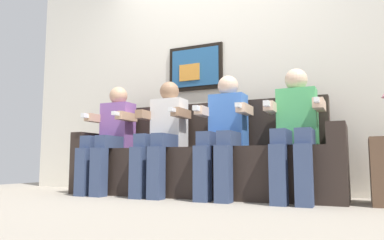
% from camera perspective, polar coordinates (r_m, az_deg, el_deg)
% --- Properties ---
extents(ground_plane, '(6.49, 6.49, 0.00)m').
position_cam_1_polar(ground_plane, '(3.20, -1.14, -12.28)').
color(ground_plane, '#9E9384').
extents(back_wall_assembly, '(4.99, 0.10, 2.60)m').
position_cam_1_polar(back_wall_assembly, '(4.01, 3.61, 7.65)').
color(back_wall_assembly, silver).
rests_on(back_wall_assembly, ground_plane).
extents(couch, '(2.59, 0.58, 0.90)m').
position_cam_1_polar(couch, '(3.48, 1.23, -6.66)').
color(couch, '#2D231E').
rests_on(couch, ground_plane).
extents(person_leftmost, '(0.46, 0.56, 1.11)m').
position_cam_1_polar(person_leftmost, '(3.81, -12.61, -2.07)').
color(person_leftmost, '#8C59A5').
rests_on(person_leftmost, ground_plane).
extents(person_left_center, '(0.46, 0.56, 1.11)m').
position_cam_1_polar(person_left_center, '(3.47, -4.53, -1.80)').
color(person_left_center, white).
rests_on(person_left_center, ground_plane).
extents(person_right_center, '(0.46, 0.56, 1.11)m').
position_cam_1_polar(person_right_center, '(3.22, 5.02, -1.42)').
color(person_right_center, '#3F72CC').
rests_on(person_right_center, ground_plane).
extents(person_rightmost, '(0.46, 0.56, 1.11)m').
position_cam_1_polar(person_rightmost, '(3.07, 15.83, -0.95)').
color(person_rightmost, '#4CB266').
rests_on(person_rightmost, ground_plane).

